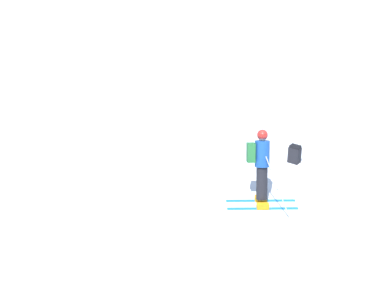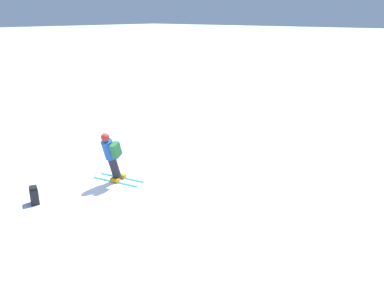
% 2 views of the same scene
% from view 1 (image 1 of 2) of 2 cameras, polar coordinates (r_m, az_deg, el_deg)
% --- Properties ---
extents(ground_plane, '(300.00, 300.00, 0.00)m').
position_cam_1_polar(ground_plane, '(13.00, 7.70, -5.42)').
color(ground_plane, white).
extents(skier, '(1.25, 1.69, 1.72)m').
position_cam_1_polar(skier, '(12.40, 7.36, -2.03)').
color(skier, '#1E7AC6').
rests_on(skier, ground).
extents(spare_backpack, '(0.32, 0.36, 0.50)m').
position_cam_1_polar(spare_backpack, '(14.64, 10.89, -1.07)').
color(spare_backpack, black).
rests_on(spare_backpack, ground).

